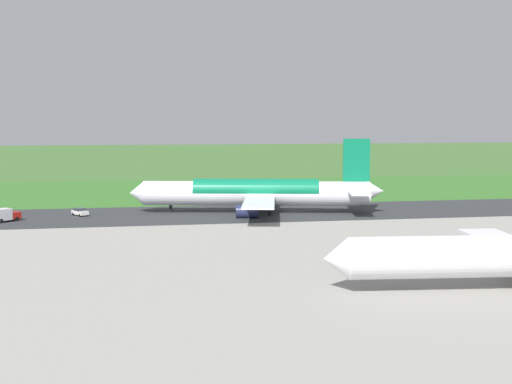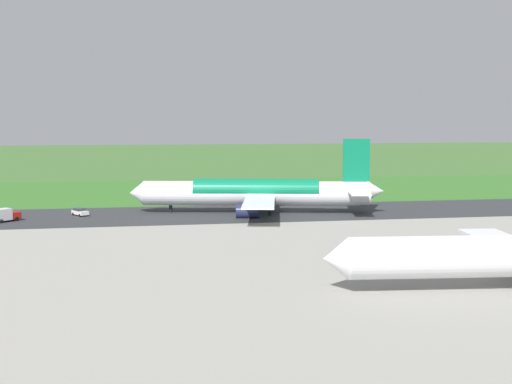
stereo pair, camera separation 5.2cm
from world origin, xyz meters
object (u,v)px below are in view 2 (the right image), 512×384
at_px(service_truck_fuel, 4,215).
at_px(traffic_cone_orange, 289,190).
at_px(service_car_followme, 80,212).
at_px(no_stopping_sign, 307,184).
at_px(airliner_main, 258,193).

xyz_separation_m(service_truck_fuel, traffic_cone_orange, (-66.99, -46.01, -1.13)).
xyz_separation_m(service_car_followme, service_truck_fuel, (13.83, 6.36, 0.56)).
bearing_deg(no_stopping_sign, airliner_main, 63.57).
distance_m(service_car_followme, service_truck_fuel, 15.23).
relative_size(service_car_followme, traffic_cone_orange, 8.20).
bearing_deg(service_truck_fuel, service_car_followme, -155.30).
bearing_deg(service_car_followme, airliner_main, 176.59).
bearing_deg(service_truck_fuel, traffic_cone_orange, -145.52).
relative_size(airliner_main, service_truck_fuel, 9.38).
bearing_deg(traffic_cone_orange, service_truck_fuel, 34.48).
height_order(airliner_main, service_truck_fuel, airliner_main).
relative_size(service_car_followme, service_truck_fuel, 0.79).
bearing_deg(service_car_followme, no_stopping_sign, -144.26).
xyz_separation_m(airliner_main, service_truck_fuel, (50.74, 4.16, -2.95)).
distance_m(service_truck_fuel, no_stopping_sign, 87.89).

